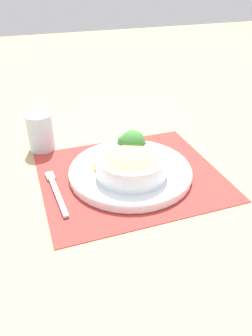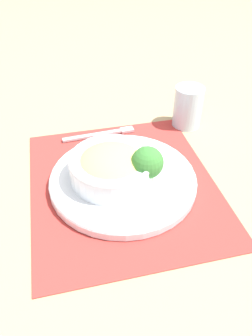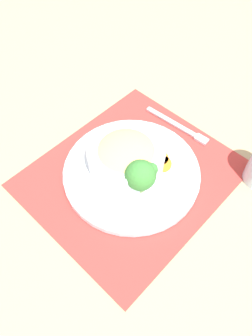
{
  "view_description": "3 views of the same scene",
  "coord_description": "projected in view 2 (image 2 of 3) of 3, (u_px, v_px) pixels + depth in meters",
  "views": [
    {
      "loc": [
        -0.24,
        -0.64,
        0.46
      ],
      "look_at": [
        -0.02,
        -0.02,
        0.04
      ],
      "focal_mm": 35.0,
      "sensor_mm": 36.0,
      "label": 1
    },
    {
      "loc": [
        0.5,
        -0.11,
        0.47
      ],
      "look_at": [
        -0.01,
        0.01,
        0.04
      ],
      "focal_mm": 35.0,
      "sensor_mm": 36.0,
      "label": 2
    },
    {
      "loc": [
        0.32,
        0.28,
        0.62
      ],
      "look_at": [
        0.02,
        -0.0,
        0.04
      ],
      "focal_mm": 35.0,
      "sensor_mm": 36.0,
      "label": 3
    }
  ],
  "objects": [
    {
      "name": "ground_plane",
      "position": [
        123.0,
        184.0,
        0.7
      ],
      "size": [
        4.0,
        4.0,
        0.0
      ],
      "primitive_type": "plane",
      "color": "tan"
    },
    {
      "name": "placemat",
      "position": [
        123.0,
        183.0,
        0.69
      ],
      "size": [
        0.44,
        0.39,
        0.0
      ],
      "color": "#B2332D",
      "rests_on": "ground_plane"
    },
    {
      "name": "plate",
      "position": [
        123.0,
        179.0,
        0.69
      ],
      "size": [
        0.31,
        0.31,
        0.02
      ],
      "color": "silver",
      "rests_on": "placemat"
    },
    {
      "name": "bowl",
      "position": [
        111.0,
        165.0,
        0.66
      ],
      "size": [
        0.17,
        0.17,
        0.06
      ],
      "color": "silver",
      "rests_on": "plate"
    },
    {
      "name": "broccoli_floret",
      "position": [
        147.0,
        163.0,
        0.64
      ],
      "size": [
        0.07,
        0.07,
        0.08
      ],
      "color": "#84AD5B",
      "rests_on": "plate"
    },
    {
      "name": "carrot_slice_near",
      "position": [
        134.0,
        157.0,
        0.73
      ],
      "size": [
        0.05,
        0.05,
        0.01
      ],
      "color": "orange",
      "rests_on": "plate"
    },
    {
      "name": "carrot_slice_middle",
      "position": [
        126.0,
        156.0,
        0.73
      ],
      "size": [
        0.05,
        0.05,
        0.01
      ],
      "color": "orange",
      "rests_on": "plate"
    },
    {
      "name": "water_glass",
      "position": [
        188.0,
        109.0,
        0.85
      ],
      "size": [
        0.07,
        0.07,
        0.11
      ],
      "color": "silver",
      "rests_on": "ground_plane"
    },
    {
      "name": "fork",
      "position": [
        106.0,
        133.0,
        0.83
      ],
      "size": [
        0.03,
        0.18,
        0.01
      ],
      "rotation": [
        0.0,
        0.0,
        0.05
      ],
      "color": "#B7B7BC",
      "rests_on": "placemat"
    }
  ]
}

